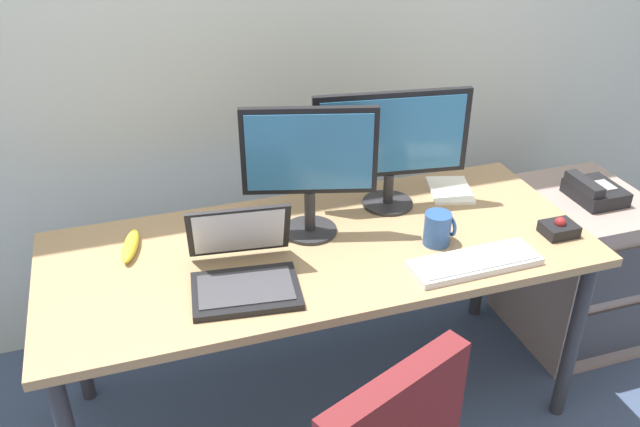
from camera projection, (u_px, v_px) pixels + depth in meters
The scene contains 12 objects.
ground_plane at pixel (320, 403), 2.52m from camera, with size 8.00×8.00×0.00m, color #394967.
desk at pixel (320, 263), 2.20m from camera, with size 1.77×0.73×0.70m.
file_cabinet at pixel (575, 267), 2.73m from camera, with size 0.42×0.53×0.65m.
desk_phone at pixel (594, 191), 2.54m from camera, with size 0.17×0.20×0.09m.
monitor_main at pixel (391, 141), 2.28m from camera, with size 0.54×0.18×0.42m.
monitor_side at pixel (309, 162), 2.11m from camera, with size 0.42×0.18×0.44m.
keyboard at pixel (475, 262), 2.06m from camera, with size 0.41×0.14×0.03m.
laptop at pixel (243, 268), 1.97m from camera, with size 0.35×0.35×0.22m.
trackball_mouse at pixel (559, 228), 2.22m from camera, with size 0.11×0.09×0.07m.
coffee_mug at pixel (438, 229), 2.15m from camera, with size 0.10×0.09×0.11m.
paper_notepad at pixel (450, 190), 2.49m from camera, with size 0.15×0.21×0.01m, color white.
banana at pixel (131, 246), 2.13m from camera, with size 0.19×0.04×0.04m, color yellow.
Camera 1 is at (-0.56, -1.74, 1.88)m, focal length 37.60 mm.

